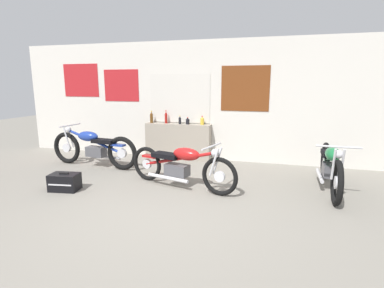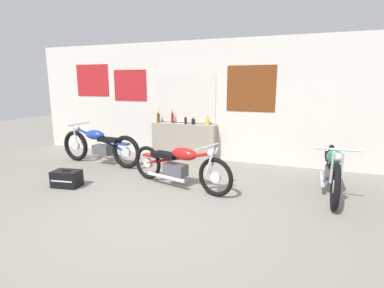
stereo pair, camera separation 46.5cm
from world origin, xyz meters
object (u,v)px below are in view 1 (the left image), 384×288
motorcycle_green (330,166)px  hard_case_black (65,182)px  bottle_rightmost (202,121)px  bottle_center (180,120)px  bottle_leftmost (151,118)px  bottle_left_center (166,118)px  motorcycle_red (180,165)px  bottle_right_center (188,121)px  motorcycle_blue (93,147)px

motorcycle_green → hard_case_black: (-4.39, -1.28, -0.28)m
bottle_rightmost → bottle_center: bearing=-175.0°
bottle_leftmost → bottle_rightmost: bearing=0.7°
bottle_left_center → hard_case_black: bottle_left_center is taller
bottle_rightmost → motorcycle_red: size_ratio=0.10×
bottle_rightmost → bottle_right_center: bearing=-174.6°
bottle_leftmost → bottle_rightmost: 1.28m
hard_case_black → bottle_leftmost: bearing=79.3°
bottle_right_center → motorcycle_green: size_ratio=0.08×
bottle_right_center → motorcycle_green: bearing=-24.5°
bottle_rightmost → motorcycle_green: 3.00m
bottle_right_center → bottle_rightmost: bottle_rightmost is taller
bottle_center → bottle_rightmost: bearing=5.0°
motorcycle_blue → motorcycle_green: bearing=-2.3°
hard_case_black → motorcycle_green: bearing=16.2°
bottle_center → motorcycle_red: 2.09m
motorcycle_blue → bottle_rightmost: bearing=28.6°
bottle_center → bottle_right_center: bearing=4.1°
bottle_left_center → bottle_right_center: 0.57m
motorcycle_red → hard_case_black: size_ratio=4.07×
bottle_left_center → motorcycle_red: bottle_left_center is taller
bottle_center → bottle_right_center: 0.19m
bottle_leftmost → bottle_right_center: (0.93, -0.02, -0.06)m
hard_case_black → bottle_right_center: bearing=61.3°
bottle_leftmost → bottle_right_center: 0.93m
bottle_left_center → motorcycle_green: 3.83m
motorcycle_red → motorcycle_blue: motorcycle_blue is taller
bottle_right_center → motorcycle_red: (0.44, -1.93, -0.52)m
bottle_leftmost → motorcycle_blue: (-0.90, -1.17, -0.56)m
bottle_right_center → motorcycle_red: 2.05m
motorcycle_green → bottle_right_center: bearing=155.5°
bottle_left_center → motorcycle_green: (3.52, -1.39, -0.58)m
bottle_leftmost → bottle_left_center: bottle_left_center is taller
bottle_rightmost → motorcycle_blue: (-2.18, -1.19, -0.52)m
bottle_center → motorcycle_blue: size_ratio=0.09×
bottle_left_center → motorcycle_green: bearing=-21.6°
bottle_leftmost → bottle_center: 0.74m
bottle_left_center → motorcycle_red: 2.30m
bottle_center → hard_case_black: bearing=-115.5°
bottle_center → hard_case_black: bottle_center is taller
bottle_leftmost → bottle_center: size_ratio=1.44×
bottle_leftmost → hard_case_black: bearing=-100.7°
motorcycle_blue → hard_case_black: size_ratio=4.28×
bottle_right_center → bottle_left_center: bearing=175.2°
hard_case_black → bottle_center: bearing=64.5°
motorcycle_blue → motorcycle_green: size_ratio=1.06×
bottle_center → bottle_left_center: bearing=170.7°
bottle_left_center → bottle_center: bearing=-9.3°
bottle_leftmost → bottle_center: bearing=-2.4°
motorcycle_red → hard_case_black: (-1.87, -0.69, -0.27)m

